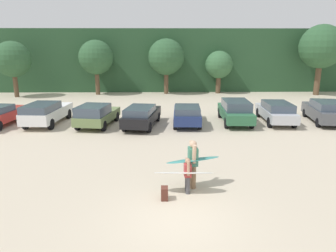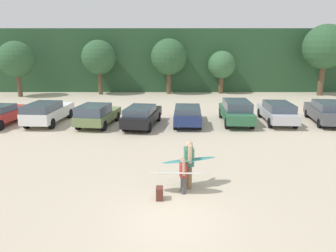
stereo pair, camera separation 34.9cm
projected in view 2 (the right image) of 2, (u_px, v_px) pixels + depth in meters
name	position (u px, v px, depth m)	size (l,w,h in m)	color
ground_plane	(172.00, 219.00, 9.59)	(120.00, 120.00, 0.00)	beige
hillside_ridge	(170.00, 59.00, 41.11)	(108.00, 12.00, 7.07)	#284C2D
tree_center_right	(18.00, 59.00, 32.14)	(3.63, 3.63, 5.68)	brown
tree_ridge_back	(101.00, 58.00, 33.65)	(3.67, 3.67, 5.83)	brown
tree_far_left	(170.00, 57.00, 34.03)	(3.90, 3.90, 5.98)	brown
tree_left	(223.00, 65.00, 34.50)	(3.02, 3.02, 4.68)	brown
tree_center_left	(327.00, 47.00, 32.55)	(4.57, 4.57, 7.40)	brown
parked_car_red	(3.00, 114.00, 21.02)	(2.25, 4.80, 1.38)	#B72D28
parked_car_white	(49.00, 112.00, 21.28)	(2.16, 4.84, 1.53)	white
parked_car_olive_green	(98.00, 114.00, 20.68)	(2.49, 4.39, 1.50)	#6B7F4C
parked_car_black	(143.00, 115.00, 20.56)	(2.47, 4.80, 1.38)	black
parked_car_navy	(189.00, 114.00, 21.00)	(1.98, 4.51, 1.36)	navy
parked_car_forest_green	(238.00, 111.00, 21.36)	(2.01, 4.84, 1.59)	#2D6642
parked_car_silver	(279.00, 112.00, 21.48)	(2.04, 4.86, 1.44)	silver
parked_car_dark_gray	(329.00, 112.00, 21.36)	(2.62, 4.97, 1.54)	#4C4F54
person_adult	(190.00, 161.00, 11.60)	(0.37, 0.83, 1.80)	#8C6B4C
person_child	(185.00, 173.00, 11.19)	(0.26, 0.53, 1.31)	#4C4C51
surfboard_teal	(191.00, 160.00, 11.57)	(2.19, 1.24, 0.18)	teal
surfboard_white	(181.00, 173.00, 11.15)	(2.18, 0.65, 0.27)	white
backpack_dropped	(161.00, 193.00, 10.80)	(0.24, 0.34, 0.45)	#592D23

